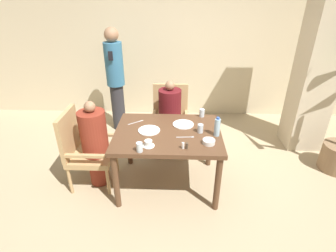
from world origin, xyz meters
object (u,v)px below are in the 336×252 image
(teacup_with_saucer, at_px, (148,144))
(bowl_small, at_px, (209,142))
(diner_in_left_chair, at_px, (95,143))
(glass_tall_far, at_px, (140,147))
(chair_far_side, at_px, (170,117))
(water_bottle, at_px, (217,127))
(plate_main_right, at_px, (183,124))
(plate_main_left, at_px, (149,130))
(standing_host, at_px, (115,78))
(chair_left_side, at_px, (84,148))
(glass_tall_mid, at_px, (200,128))
(diner_in_far_chair, at_px, (170,118))
(glass_tall_near, at_px, (202,113))

(teacup_with_saucer, height_order, bowl_small, teacup_with_saucer)
(diner_in_left_chair, xyz_separation_m, glass_tall_far, (0.61, -0.43, 0.23))
(chair_far_side, xyz_separation_m, water_bottle, (0.56, -0.96, 0.35))
(diner_in_left_chair, relative_size, plate_main_right, 4.39)
(plate_main_left, height_order, water_bottle, water_bottle)
(plate_main_right, relative_size, bowl_small, 1.91)
(standing_host, bearing_deg, water_bottle, -46.42)
(chair_left_side, height_order, chair_far_side, same)
(chair_left_side, distance_m, glass_tall_far, 0.92)
(plate_main_right, height_order, glass_tall_mid, glass_tall_mid)
(diner_in_far_chair, height_order, glass_tall_far, diner_in_far_chair)
(diner_in_far_chair, height_order, water_bottle, diner_in_far_chair)
(plate_main_right, height_order, teacup_with_saucer, teacup_with_saucer)
(bowl_small, xyz_separation_m, glass_tall_far, (-0.72, -0.18, 0.03))
(diner_in_far_chair, xyz_separation_m, plate_main_right, (0.18, -0.56, 0.19))
(teacup_with_saucer, xyz_separation_m, bowl_small, (0.64, 0.07, -0.01))
(chair_far_side, xyz_separation_m, standing_host, (-0.93, 0.59, 0.41))
(standing_host, distance_m, glass_tall_far, 2.03)
(diner_in_left_chair, bearing_deg, plate_main_right, 9.78)
(glass_tall_near, bearing_deg, plate_main_left, -147.49)
(chair_far_side, distance_m, plate_main_right, 0.78)
(diner_in_left_chair, height_order, glass_tall_mid, diner_in_left_chair)
(chair_far_side, height_order, glass_tall_near, chair_far_side)
(chair_left_side, relative_size, chair_far_side, 1.00)
(diner_in_far_chair, xyz_separation_m, water_bottle, (0.56, -0.81, 0.29))
(diner_in_far_chair, distance_m, glass_tall_near, 0.58)
(diner_in_left_chair, xyz_separation_m, teacup_with_saucer, (0.69, -0.32, 0.21))
(glass_tall_near, height_order, glass_tall_far, same)
(glass_tall_near, xyz_separation_m, glass_tall_far, (-0.70, -0.85, 0.00))
(glass_tall_near, bearing_deg, bowl_small, -87.93)
(glass_tall_near, bearing_deg, teacup_with_saucer, -129.65)
(glass_tall_mid, relative_size, glass_tall_far, 1.00)
(diner_in_left_chair, height_order, teacup_with_saucer, diner_in_left_chair)
(glass_tall_near, distance_m, glass_tall_far, 1.10)
(plate_main_left, relative_size, bowl_small, 1.91)
(plate_main_left, xyz_separation_m, glass_tall_far, (-0.05, -0.44, 0.05))
(diner_in_far_chair, relative_size, plate_main_right, 4.41)
(plate_main_left, bearing_deg, diner_in_far_chair, 73.16)
(water_bottle, distance_m, glass_tall_near, 0.51)
(diner_in_left_chair, bearing_deg, chair_far_side, 45.51)
(plate_main_left, distance_m, glass_tall_far, 0.45)
(diner_in_left_chair, relative_size, glass_tall_mid, 11.03)
(glass_tall_near, relative_size, glass_tall_far, 1.00)
(diner_in_far_chair, bearing_deg, glass_tall_far, -103.11)
(glass_tall_near, bearing_deg, diner_in_far_chair, 143.29)
(diner_in_left_chair, relative_size, glass_tall_near, 11.03)
(diner_in_left_chair, height_order, bowl_small, diner_in_left_chair)
(chair_far_side, distance_m, glass_tall_mid, 1.02)
(diner_in_left_chair, distance_m, glass_tall_near, 1.40)
(teacup_with_saucer, distance_m, bowl_small, 0.65)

